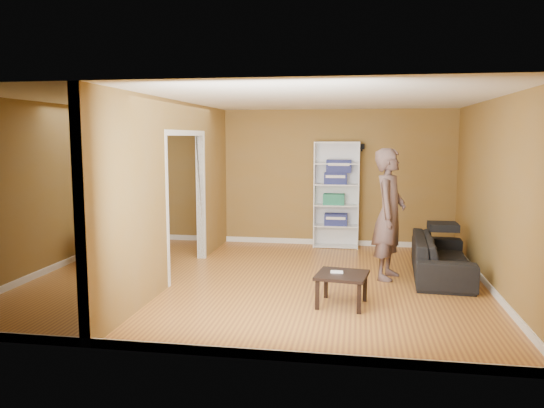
{
  "coord_description": "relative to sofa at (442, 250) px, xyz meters",
  "views": [
    {
      "loc": [
        1.44,
        -7.42,
        2.08
      ],
      "look_at": [
        0.2,
        0.2,
        1.1
      ],
      "focal_mm": 35.0,
      "sensor_mm": 36.0,
      "label": 1
    }
  ],
  "objects": [
    {
      "name": "paper_box_navy_a",
      "position": [
        -1.66,
        1.9,
        0.14
      ],
      "size": [
        0.43,
        0.28,
        0.22
      ],
      "primitive_type": "cube",
      "color": "navy",
      "rests_on": "bookshelf"
    },
    {
      "name": "room_shell",
      "position": [
        -2.7,
        -0.66,
        0.91
      ],
      "size": [
        6.5,
        6.5,
        6.5
      ],
      "color": "#BB7E30",
      "rests_on": "ground"
    },
    {
      "name": "wall_speaker",
      "position": [
        -1.2,
        2.03,
        1.51
      ],
      "size": [
        0.1,
        0.1,
        0.1
      ],
      "primitive_type": "cube",
      "color": "black",
      "rests_on": "room_shell"
    },
    {
      "name": "person",
      "position": [
        -0.8,
        -0.25,
        0.73
      ],
      "size": [
        0.96,
        0.84,
        2.25
      ],
      "primitive_type": "imported",
      "rotation": [
        0.0,
        0.0,
        1.29
      ],
      "color": "slate",
      "rests_on": "ground"
    },
    {
      "name": "paper_box_teal",
      "position": [
        -1.7,
        1.9,
        0.52
      ],
      "size": [
        0.4,
        0.26,
        0.2
      ],
      "primitive_type": "cube",
      "color": "#0F8557",
      "rests_on": "bookshelf"
    },
    {
      "name": "coffee_table",
      "position": [
        -1.43,
        -1.65,
        -0.05
      ],
      "size": [
        0.61,
        0.61,
        0.4
      ],
      "rotation": [
        0.0,
        0.0,
        -0.15
      ],
      "color": "black",
      "rests_on": "ground"
    },
    {
      "name": "partition",
      "position": [
        -3.9,
        -0.66,
        0.91
      ],
      "size": [
        0.22,
        5.5,
        2.6
      ],
      "primitive_type": null,
      "color": "olive",
      "rests_on": "ground"
    },
    {
      "name": "chair_far",
      "position": [
        -4.89,
        0.55,
        0.07
      ],
      "size": [
        0.54,
        0.54,
        0.93
      ],
      "primitive_type": null,
      "rotation": [
        0.0,
        0.0,
        3.46
      ],
      "color": "#CCB57F",
      "rests_on": "ground"
    },
    {
      "name": "paper_box_navy_b",
      "position": [
        -1.67,
        1.9,
        0.92
      ],
      "size": [
        0.42,
        0.27,
        0.22
      ],
      "primitive_type": "cube",
      "color": "navy",
      "rests_on": "bookshelf"
    },
    {
      "name": "sofa",
      "position": [
        0.0,
        0.0,
        0.0
      ],
      "size": [
        2.12,
        1.02,
        0.79
      ],
      "primitive_type": "imported",
      "rotation": [
        0.0,
        0.0,
        1.51
      ],
      "color": "black",
      "rests_on": "ground"
    },
    {
      "name": "chair_left",
      "position": [
        -5.64,
        -0.04,
        0.1
      ],
      "size": [
        0.52,
        0.52,
        0.99
      ],
      "primitive_type": null,
      "rotation": [
        0.0,
        0.0,
        -1.43
      ],
      "color": "#D2B989",
      "rests_on": "ground"
    },
    {
      "name": "paper_box_navy_c",
      "position": [
        -1.62,
        1.9,
        1.16
      ],
      "size": [
        0.46,
        0.3,
        0.24
      ],
      "primitive_type": "cube",
      "color": "navy",
      "rests_on": "bookshelf"
    },
    {
      "name": "chair_near",
      "position": [
        -4.8,
        -0.6,
        0.06
      ],
      "size": [
        0.43,
        0.43,
        0.9
      ],
      "primitive_type": null,
      "rotation": [
        0.0,
        0.0,
        0.04
      ],
      "color": "tan",
      "rests_on": "ground"
    },
    {
      "name": "bookshelf",
      "position": [
        -1.65,
        1.95,
        0.6
      ],
      "size": [
        0.84,
        0.37,
        2.0
      ],
      "color": "white",
      "rests_on": "ground"
    },
    {
      "name": "dining_table",
      "position": [
        -4.92,
        -0.08,
        0.23
      ],
      "size": [
        1.12,
        0.74,
        0.7
      ],
      "rotation": [
        0.0,
        0.0,
        0.03
      ],
      "color": "#D3C176",
      "rests_on": "ground"
    },
    {
      "name": "game_controller",
      "position": [
        -1.49,
        -1.63,
        0.03
      ],
      "size": [
        0.15,
        0.04,
        0.03
      ],
      "primitive_type": "cube",
      "color": "white",
      "rests_on": "coffee_table"
    }
  ]
}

